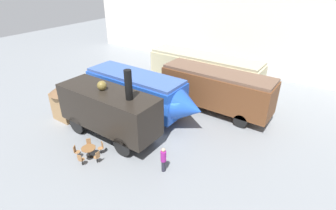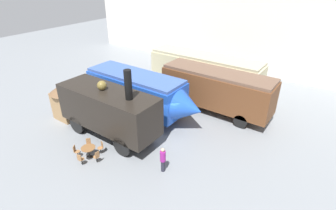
{
  "view_description": "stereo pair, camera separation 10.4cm",
  "coord_description": "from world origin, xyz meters",
  "px_view_note": "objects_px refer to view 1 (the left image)",
  "views": [
    {
      "loc": [
        9.74,
        -13.22,
        10.76
      ],
      "look_at": [
        -0.25,
        1.0,
        1.6
      ],
      "focal_mm": 28.0,
      "sensor_mm": 36.0,
      "label": 1
    },
    {
      "loc": [
        9.82,
        -13.16,
        10.76
      ],
      "look_at": [
        -0.25,
        1.0,
        1.6
      ],
      "focal_mm": 28.0,
      "sensor_mm": 36.0,
      "label": 2
    }
  ],
  "objects_px": {
    "passenger_coach_wooden": "(216,88)",
    "cafe_chair_0": "(89,144)",
    "streamlined_locomotive": "(142,92)",
    "steam_locomotive": "(109,109)",
    "ticket_kiosk": "(66,99)",
    "passenger_coach_vintage": "(204,69)",
    "visitor_person": "(163,159)",
    "cafe_table_near": "(89,150)"
  },
  "relations": [
    {
      "from": "passenger_coach_wooden",
      "to": "steam_locomotive",
      "type": "relative_size",
      "value": 1.21
    },
    {
      "from": "steam_locomotive",
      "to": "cafe_chair_0",
      "type": "bearing_deg",
      "value": -88.35
    },
    {
      "from": "passenger_coach_vintage",
      "to": "streamlined_locomotive",
      "type": "distance_m",
      "value": 7.53
    },
    {
      "from": "streamlined_locomotive",
      "to": "visitor_person",
      "type": "height_order",
      "value": "streamlined_locomotive"
    },
    {
      "from": "streamlined_locomotive",
      "to": "cafe_table_near",
      "type": "xyz_separation_m",
      "value": [
        0.77,
        -6.21,
        -1.43
      ]
    },
    {
      "from": "streamlined_locomotive",
      "to": "visitor_person",
      "type": "xyz_separation_m",
      "value": [
        5.32,
        -4.49,
        -1.14
      ]
    },
    {
      "from": "passenger_coach_vintage",
      "to": "streamlined_locomotive",
      "type": "xyz_separation_m",
      "value": [
        -1.57,
        -7.37,
        -0.04
      ]
    },
    {
      "from": "visitor_person",
      "to": "cafe_table_near",
      "type": "bearing_deg",
      "value": -159.25
    },
    {
      "from": "steam_locomotive",
      "to": "cafe_table_near",
      "type": "height_order",
      "value": "steam_locomotive"
    },
    {
      "from": "passenger_coach_vintage",
      "to": "streamlined_locomotive",
      "type": "relative_size",
      "value": 1.08
    },
    {
      "from": "passenger_coach_vintage",
      "to": "cafe_table_near",
      "type": "distance_m",
      "value": 13.68
    },
    {
      "from": "cafe_chair_0",
      "to": "ticket_kiosk",
      "type": "relative_size",
      "value": 0.29
    },
    {
      "from": "passenger_coach_vintage",
      "to": "ticket_kiosk",
      "type": "relative_size",
      "value": 3.66
    },
    {
      "from": "passenger_coach_vintage",
      "to": "visitor_person",
      "type": "distance_m",
      "value": 12.49
    },
    {
      "from": "steam_locomotive",
      "to": "ticket_kiosk",
      "type": "bearing_deg",
      "value": -178.75
    },
    {
      "from": "cafe_table_near",
      "to": "ticket_kiosk",
      "type": "distance_m",
      "value": 6.01
    },
    {
      "from": "streamlined_locomotive",
      "to": "ticket_kiosk",
      "type": "distance_m",
      "value": 5.94
    },
    {
      "from": "passenger_coach_vintage",
      "to": "ticket_kiosk",
      "type": "distance_m",
      "value": 12.71
    },
    {
      "from": "steam_locomotive",
      "to": "cafe_chair_0",
      "type": "distance_m",
      "value": 2.67
    },
    {
      "from": "passenger_coach_wooden",
      "to": "cafe_chair_0",
      "type": "relative_size",
      "value": 10.4
    },
    {
      "from": "passenger_coach_vintage",
      "to": "steam_locomotive",
      "type": "xyz_separation_m",
      "value": [
        -1.5,
        -11.0,
        0.12
      ]
    },
    {
      "from": "cafe_chair_0",
      "to": "passenger_coach_wooden",
      "type": "bearing_deg",
      "value": 105.21
    },
    {
      "from": "streamlined_locomotive",
      "to": "cafe_chair_0",
      "type": "height_order",
      "value": "streamlined_locomotive"
    },
    {
      "from": "steam_locomotive",
      "to": "cafe_chair_0",
      "type": "relative_size",
      "value": 8.63
    },
    {
      "from": "streamlined_locomotive",
      "to": "visitor_person",
      "type": "relative_size",
      "value": 6.14
    },
    {
      "from": "visitor_person",
      "to": "cafe_chair_0",
      "type": "bearing_deg",
      "value": -166.92
    },
    {
      "from": "passenger_coach_wooden",
      "to": "steam_locomotive",
      "type": "bearing_deg",
      "value": -120.2
    },
    {
      "from": "streamlined_locomotive",
      "to": "visitor_person",
      "type": "distance_m",
      "value": 7.05
    },
    {
      "from": "streamlined_locomotive",
      "to": "steam_locomotive",
      "type": "height_order",
      "value": "steam_locomotive"
    },
    {
      "from": "streamlined_locomotive",
      "to": "cafe_chair_0",
      "type": "xyz_separation_m",
      "value": [
        0.14,
        -5.69,
        -1.53
      ]
    },
    {
      "from": "passenger_coach_wooden",
      "to": "visitor_person",
      "type": "bearing_deg",
      "value": -84.46
    },
    {
      "from": "steam_locomotive",
      "to": "passenger_coach_wooden",
      "type": "bearing_deg",
      "value": 59.8
    },
    {
      "from": "cafe_table_near",
      "to": "cafe_chair_0",
      "type": "xyz_separation_m",
      "value": [
        -0.63,
        0.52,
        -0.1
      ]
    },
    {
      "from": "passenger_coach_wooden",
      "to": "cafe_table_near",
      "type": "relative_size",
      "value": 10.15
    },
    {
      "from": "passenger_coach_vintage",
      "to": "passenger_coach_wooden",
      "type": "height_order",
      "value": "passenger_coach_wooden"
    },
    {
      "from": "passenger_coach_wooden",
      "to": "cafe_chair_0",
      "type": "bearing_deg",
      "value": -114.32
    },
    {
      "from": "passenger_coach_vintage",
      "to": "passenger_coach_wooden",
      "type": "relative_size",
      "value": 1.21
    },
    {
      "from": "passenger_coach_wooden",
      "to": "steam_locomotive",
      "type": "height_order",
      "value": "steam_locomotive"
    },
    {
      "from": "passenger_coach_vintage",
      "to": "ticket_kiosk",
      "type": "height_order",
      "value": "passenger_coach_vintage"
    },
    {
      "from": "cafe_chair_0",
      "to": "ticket_kiosk",
      "type": "bearing_deg",
      "value": -162.85
    },
    {
      "from": "streamlined_locomotive",
      "to": "cafe_chair_0",
      "type": "distance_m",
      "value": 5.89
    },
    {
      "from": "streamlined_locomotive",
      "to": "ticket_kiosk",
      "type": "xyz_separation_m",
      "value": [
        -4.61,
        -3.73,
        -0.37
      ]
    }
  ]
}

